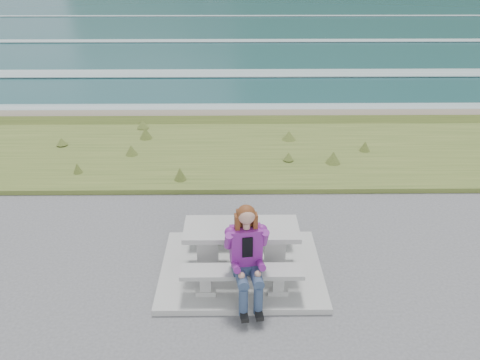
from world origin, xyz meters
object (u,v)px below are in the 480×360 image
object	(u,v)px
picnic_table	(241,236)
bench_landward	(242,275)
seated_woman	(248,270)
bench_seaward	(241,226)

from	to	relation	value
picnic_table	bench_landward	distance (m)	0.74
picnic_table	seated_woman	distance (m)	0.85
bench_landward	bench_seaward	size ratio (longest dim) A/B	1.00
picnic_table	seated_woman	size ratio (longest dim) A/B	1.20
picnic_table	seated_woman	world-z (taller)	seated_woman
bench_seaward	bench_landward	bearing A→B (deg)	-90.00
picnic_table	bench_seaward	bearing A→B (deg)	90.00
seated_woman	bench_landward	bearing A→B (deg)	111.26
bench_landward	seated_woman	world-z (taller)	seated_woman
picnic_table	bench_seaward	xyz separation A→B (m)	(0.00, 0.70, -0.23)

